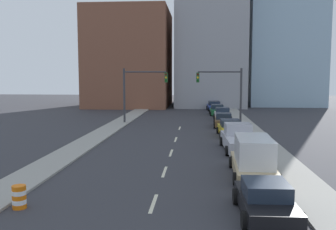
{
  "coord_description": "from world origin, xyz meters",
  "views": [
    {
      "loc": [
        1.83,
        -6.93,
        5.36
      ],
      "look_at": [
        -0.58,
        23.43,
        2.2
      ],
      "focal_mm": 40.0,
      "sensor_mm": 36.0,
      "label": 1
    }
  ],
  "objects": [
    {
      "name": "traffic_signal_left",
      "position": [
        -5.02,
        35.01,
        4.11
      ],
      "size": [
        5.08,
        0.35,
        6.25
      ],
      "color": "#38383D",
      "rests_on": "ground"
    },
    {
      "name": "traffic_barrel",
      "position": [
        -5.38,
        7.32,
        0.47
      ],
      "size": [
        0.56,
        0.56,
        0.95
      ],
      "color": "orange",
      "rests_on": "ground"
    },
    {
      "name": "sedan_blue",
      "position": [
        4.42,
        52.03,
        0.66
      ],
      "size": [
        2.37,
        4.85,
        1.46
      ],
      "rotation": [
        0.0,
        0.0,
        0.06
      ],
      "color": "navy",
      "rests_on": "ground"
    },
    {
      "name": "lane_stripe_at_31m",
      "position": [
        0.0,
        31.47,
        0.0
      ],
      "size": [
        0.16,
        2.4,
        0.01
      ],
      "primitive_type": "cube",
      "color": "beige",
      "rests_on": "ground"
    },
    {
      "name": "sedan_black",
      "position": [
        4.45,
        7.22,
        0.63
      ],
      "size": [
        2.23,
        4.28,
        1.37
      ],
      "rotation": [
        0.0,
        0.0,
        0.02
      ],
      "color": "black",
      "rests_on": "ground"
    },
    {
      "name": "pickup_truck_silver",
      "position": [
        4.87,
        20.32,
        0.77
      ],
      "size": [
        2.6,
        6.1,
        1.87
      ],
      "rotation": [
        0.0,
        0.0,
        0.04
      ],
      "color": "#B2B2BC",
      "rests_on": "ground"
    },
    {
      "name": "sidewalk_left",
      "position": [
        -7.04,
        44.09,
        0.06
      ],
      "size": [
        2.27,
        88.18,
        0.12
      ],
      "color": "gray",
      "rests_on": "ground"
    },
    {
      "name": "building_glass_right",
      "position": [
        17.49,
        68.18,
        15.2
      ],
      "size": [
        13.0,
        20.0,
        30.39
      ],
      "color": "#99B7CC",
      "rests_on": "ground"
    },
    {
      "name": "sedan_yellow",
      "position": [
        4.78,
        26.78,
        0.67
      ],
      "size": [
        2.32,
        4.41,
        1.49
      ],
      "rotation": [
        0.0,
        0.0,
        0.04
      ],
      "color": "gold",
      "rests_on": "ground"
    },
    {
      "name": "sedan_brown",
      "position": [
        4.6,
        32.92,
        0.67
      ],
      "size": [
        2.21,
        4.48,
        1.47
      ],
      "rotation": [
        0.0,
        0.0,
        -0.04
      ],
      "color": "brown",
      "rests_on": "ground"
    },
    {
      "name": "box_truck_tan",
      "position": [
        4.81,
        12.9,
        1.02
      ],
      "size": [
        2.45,
        5.92,
        2.17
      ],
      "rotation": [
        0.0,
        0.0,
        -0.03
      ],
      "color": "tan",
      "rests_on": "ground"
    },
    {
      "name": "lane_stripe_at_14m",
      "position": [
        0.0,
        13.62,
        0.0
      ],
      "size": [
        0.16,
        2.4,
        0.01
      ],
      "primitive_type": "cube",
      "color": "beige",
      "rests_on": "ground"
    },
    {
      "name": "traffic_signal_right",
      "position": [
        5.15,
        35.01,
        4.11
      ],
      "size": [
        5.08,
        0.35,
        6.25
      ],
      "color": "#38383D",
      "rests_on": "ground"
    },
    {
      "name": "lane_stripe_at_19m",
      "position": [
        0.0,
        18.85,
        0.0
      ],
      "size": [
        0.16,
        2.4,
        0.01
      ],
      "primitive_type": "cube",
      "color": "beige",
      "rests_on": "ground"
    },
    {
      "name": "lane_stripe_at_25m",
      "position": [
        0.0,
        24.5,
        0.0
      ],
      "size": [
        0.16,
        2.4,
        0.01
      ],
      "primitive_type": "cube",
      "color": "beige",
      "rests_on": "ground"
    },
    {
      "name": "sedan_green",
      "position": [
        4.55,
        45.18,
        0.66
      ],
      "size": [
        2.15,
        4.67,
        1.46
      ],
      "rotation": [
        0.0,
        0.0,
        0.01
      ],
      "color": "#1E6033",
      "rests_on": "ground"
    },
    {
      "name": "lane_stripe_at_8m",
      "position": [
        0.0,
        8.34,
        0.0
      ],
      "size": [
        0.16,
        2.4,
        0.01
      ],
      "primitive_type": "cube",
      "color": "beige",
      "rests_on": "ground"
    },
    {
      "name": "sidewalk_right",
      "position": [
        7.04,
        44.09,
        0.06
      ],
      "size": [
        2.27,
        88.18,
        0.12
      ],
      "color": "gray",
      "rests_on": "ground"
    },
    {
      "name": "building_office_center",
      "position": [
        3.94,
        64.18,
        13.22
      ],
      "size": [
        12.0,
        20.0,
        26.44
      ],
      "color": "#99999E",
      "rests_on": "ground"
    },
    {
      "name": "sedan_white",
      "position": [
        4.88,
        39.12,
        0.7
      ],
      "size": [
        2.15,
        4.51,
        1.54
      ],
      "rotation": [
        0.0,
        0.0,
        -0.01
      ],
      "color": "silver",
      "rests_on": "ground"
    },
    {
      "name": "building_brick_left",
      "position": [
        -10.29,
        60.18,
        8.5
      ],
      "size": [
        14.0,
        16.0,
        16.99
      ],
      "color": "brown",
      "rests_on": "ground"
    }
  ]
}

